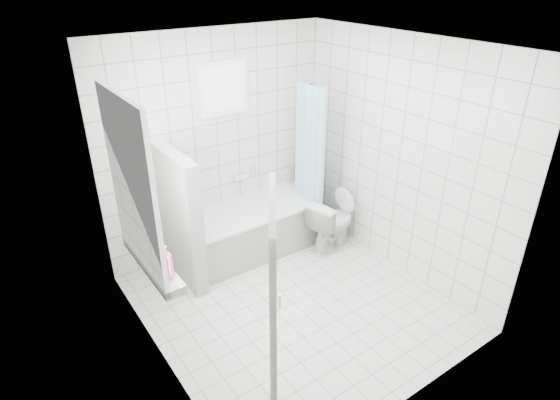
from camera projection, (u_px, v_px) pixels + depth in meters
ground at (293, 303)px, 4.90m from camera, size 3.00×3.00×0.00m
ceiling at (297, 46)px, 3.71m from camera, size 3.00×3.00×0.00m
wall_back at (218, 145)px, 5.40m from camera, size 2.80×0.02×2.60m
wall_front at (425, 271)px, 3.21m from camera, size 2.80×0.02×2.60m
wall_left at (149, 238)px, 3.59m from camera, size 0.02×3.00×2.60m
wall_right at (400, 159)px, 5.02m from camera, size 0.02×3.00×2.60m
window_left at (136, 188)px, 3.70m from camera, size 0.01×0.90×1.40m
window_back at (224, 89)px, 5.12m from camera, size 0.50×0.01×0.50m
window_sill at (153, 263)px, 4.06m from camera, size 0.18×1.02×0.08m
door at (273, 335)px, 3.08m from camera, size 0.48×0.69×2.00m
bathtub at (249, 230)px, 5.67m from camera, size 1.62×0.77×0.58m
partition_wall at (181, 219)px, 4.98m from camera, size 0.15×0.85×1.50m
tiled_ledge at (303, 201)px, 6.39m from camera, size 0.40×0.24×0.55m
toilet at (332, 224)px, 5.71m from camera, size 0.73×0.53×0.67m
curtain_rod at (303, 80)px, 5.25m from camera, size 0.02×0.80×0.02m
shower_curtain at (308, 158)px, 5.57m from camera, size 0.14×0.48×1.78m
tub_faucet at (241, 177)px, 5.71m from camera, size 0.18×0.06×0.06m
sill_bottles at (157, 254)px, 3.90m from camera, size 0.17×0.73×0.31m
ledge_bottles at (304, 176)px, 6.18m from camera, size 0.17×0.19×0.26m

